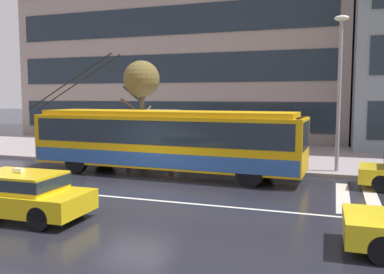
{
  "coord_description": "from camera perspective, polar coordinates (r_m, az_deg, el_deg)",
  "views": [
    {
      "loc": [
        6.75,
        -13.17,
        3.34
      ],
      "look_at": [
        1.04,
        3.34,
        1.63
      ],
      "focal_mm": 38.7,
      "sensor_mm": 36.0,
      "label": 1
    }
  ],
  "objects": [
    {
      "name": "ground_plane",
      "position": [
        15.18,
        -7.91,
        -7.19
      ],
      "size": [
        160.0,
        160.0,
        0.0
      ],
      "primitive_type": "plane",
      "color": "#20202A"
    },
    {
      "name": "sidewalk_slab",
      "position": [
        24.05,
        2.61,
        -2.23
      ],
      "size": [
        80.0,
        10.0,
        0.14
      ],
      "primitive_type": "cube",
      "color": "gray",
      "rests_on": "ground_plane"
    },
    {
      "name": "crosswalk_stripe_edge_near",
      "position": [
        14.89,
        20.07,
        -7.71
      ],
      "size": [
        0.44,
        4.4,
        0.01
      ],
      "primitive_type": "cube",
      "color": "beige",
      "rests_on": "ground_plane"
    },
    {
      "name": "crosswalk_stripe_inner_a",
      "position": [
        14.94,
        23.55,
        -7.79
      ],
      "size": [
        0.44,
        4.4,
        0.01
      ],
      "primitive_type": "cube",
      "color": "beige",
      "rests_on": "ground_plane"
    },
    {
      "name": "lane_centre_line",
      "position": [
        14.15,
        -10.14,
        -8.15
      ],
      "size": [
        72.0,
        0.14,
        0.01
      ],
      "primitive_type": "cube",
      "color": "silver",
      "rests_on": "ground_plane"
    },
    {
      "name": "trolleybus",
      "position": [
        17.73,
        -3.73,
        -0.33
      ],
      "size": [
        12.95,
        3.02,
        5.24
      ],
      "color": "#E3A30C",
      "rests_on": "ground_plane"
    },
    {
      "name": "taxi_oncoming_near",
      "position": [
        12.49,
        -23.04,
        -7.07
      ],
      "size": [
        4.28,
        1.8,
        1.39
      ],
      "color": "yellow",
      "rests_on": "ground_plane"
    },
    {
      "name": "bus_shelter",
      "position": [
        22.52,
        -6.75,
        2.2
      ],
      "size": [
        3.87,
        1.77,
        2.49
      ],
      "color": "gray",
      "rests_on": "sidewalk_slab"
    },
    {
      "name": "pedestrian_at_shelter",
      "position": [
        21.34,
        -2.84,
        1.48
      ],
      "size": [
        1.47,
        1.47,
        2.08
      ],
      "color": "#585243",
      "rests_on": "sidewalk_slab"
    },
    {
      "name": "pedestrian_approaching_curb",
      "position": [
        21.05,
        -8.77,
        1.28
      ],
      "size": [
        1.46,
        1.46,
        2.01
      ],
      "color": "black",
      "rests_on": "sidewalk_slab"
    },
    {
      "name": "pedestrian_walking_past",
      "position": [
        20.99,
        -0.83,
        1.09
      ],
      "size": [
        1.28,
        1.28,
        1.98
      ],
      "color": "black",
      "rests_on": "sidewalk_slab"
    },
    {
      "name": "street_lamp",
      "position": [
        18.71,
        19.66,
        7.4
      ],
      "size": [
        0.6,
        0.32,
        6.58
      ],
      "color": "gray",
      "rests_on": "sidewalk_slab"
    },
    {
      "name": "street_tree_bare",
      "position": [
        22.83,
        -6.97,
        7.72
      ],
      "size": [
        2.02,
        2.13,
        5.15
      ],
      "color": "brown",
      "rests_on": "sidewalk_slab"
    }
  ]
}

